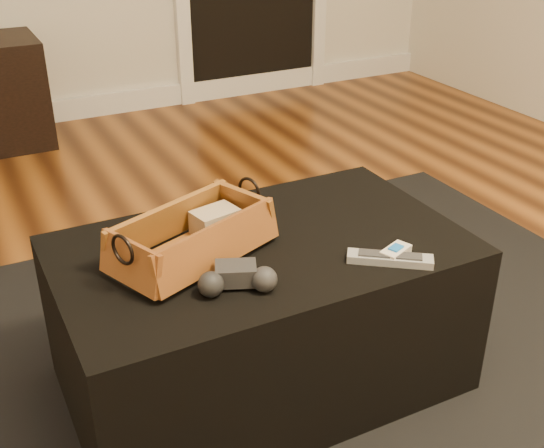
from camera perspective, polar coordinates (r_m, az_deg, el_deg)
name	(u,v)px	position (r m, az deg, el deg)	size (l,w,h in m)	color
baseboard	(41,113)	(4.00, -18.78, 8.76)	(5.00, 0.04, 0.12)	white
area_rug	(270,391)	(1.88, -0.13, -13.78)	(2.60, 2.00, 0.01)	black
ottoman	(262,315)	(1.78, -0.87, -7.60)	(1.00, 0.60, 0.42)	black
tv_remote	(191,253)	(1.59, -6.78, -2.40)	(0.21, 0.05, 0.02)	black
cloth_bundle	(215,221)	(1.69, -4.77, 0.24)	(0.11, 0.07, 0.06)	tan
wicker_basket	(193,239)	(1.60, -6.67, -1.28)	(0.44, 0.34, 0.14)	#9E5923
game_controller	(237,278)	(1.48, -2.94, -4.57)	(0.18, 0.13, 0.06)	#262628
silver_remote	(390,258)	(1.61, 9.84, -2.86)	(0.19, 0.15, 0.02)	#A4A7AC
cream_gadget	(395,253)	(1.63, 10.29, -2.39)	(0.09, 0.07, 0.03)	beige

